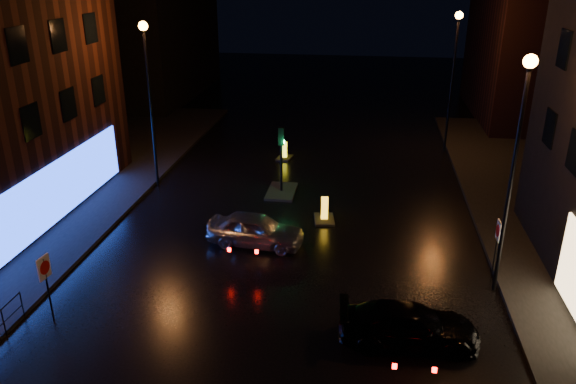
# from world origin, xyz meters

# --- Properties ---
(ground) EXTENTS (120.00, 120.00, 0.00)m
(ground) POSITION_xyz_m (0.00, 0.00, 0.00)
(ground) COLOR black
(ground) RESTS_ON ground
(building_far_left) EXTENTS (8.00, 16.00, 14.00)m
(building_far_left) POSITION_xyz_m (-16.00, 35.00, 7.00)
(building_far_left) COLOR black
(building_far_left) RESTS_ON ground
(building_far_right) EXTENTS (8.00, 14.00, 12.00)m
(building_far_right) POSITION_xyz_m (15.00, 32.00, 6.00)
(building_far_right) COLOR black
(building_far_right) RESTS_ON ground
(street_lamp_lfar) EXTENTS (0.44, 0.44, 8.37)m
(street_lamp_lfar) POSITION_xyz_m (-7.80, 14.00, 5.56)
(street_lamp_lfar) COLOR black
(street_lamp_lfar) RESTS_ON ground
(street_lamp_rnear) EXTENTS (0.44, 0.44, 8.37)m
(street_lamp_rnear) POSITION_xyz_m (7.80, 6.00, 5.56)
(street_lamp_rnear) COLOR black
(street_lamp_rnear) RESTS_ON ground
(street_lamp_rfar) EXTENTS (0.44, 0.44, 8.37)m
(street_lamp_rfar) POSITION_xyz_m (7.80, 22.00, 5.56)
(street_lamp_rfar) COLOR black
(street_lamp_rfar) RESTS_ON ground
(traffic_signal) EXTENTS (1.40, 2.40, 3.45)m
(traffic_signal) POSITION_xyz_m (-1.20, 14.00, 0.50)
(traffic_signal) COLOR black
(traffic_signal) RESTS_ON ground
(silver_hatchback) EXTENTS (4.15, 2.02, 1.37)m
(silver_hatchback) POSITION_xyz_m (-1.39, 8.23, 0.68)
(silver_hatchback) COLOR #B8BCC1
(silver_hatchback) RESTS_ON ground
(dark_sedan) EXTENTS (4.40, 1.99, 1.25)m
(dark_sedan) POSITION_xyz_m (4.56, 2.48, 0.63)
(dark_sedan) COLOR black
(dark_sedan) RESTS_ON ground
(bollard_near) EXTENTS (1.06, 1.43, 1.15)m
(bollard_near) POSITION_xyz_m (1.25, 10.96, 0.25)
(bollard_near) COLOR black
(bollard_near) RESTS_ON ground
(bollard_far) EXTENTS (0.97, 1.29, 1.03)m
(bollard_far) POSITION_xyz_m (-1.85, 19.34, 0.23)
(bollard_far) COLOR black
(bollard_far) RESTS_ON ground
(road_sign_left) EXTENTS (0.12, 0.57, 2.35)m
(road_sign_left) POSITION_xyz_m (-6.99, 2.04, 1.76)
(road_sign_left) COLOR black
(road_sign_left) RESTS_ON ground
(road_sign_right) EXTENTS (0.07, 0.55, 2.29)m
(road_sign_right) POSITION_xyz_m (7.90, 6.94, 1.72)
(road_sign_right) COLOR black
(road_sign_right) RESTS_ON ground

